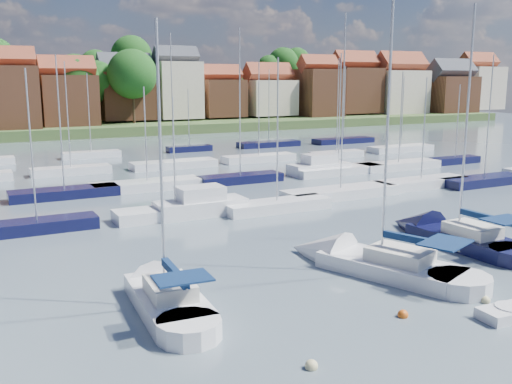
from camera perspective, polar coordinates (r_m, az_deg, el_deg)
ground at (r=64.33m, az=-7.76°, el=1.91°), size 260.00×260.00×0.00m
sailboat_left at (r=27.55m, az=-9.40°, el=-10.05°), size 3.31×10.34×13.92m
sailboat_centre at (r=32.22m, az=10.93°, el=-6.95°), size 7.26×12.21×16.13m
sailboat_navy at (r=38.89m, az=18.62°, el=-4.18°), size 3.37×11.56×15.90m
tender at (r=27.85m, az=24.05°, el=-10.94°), size 2.95×1.49×0.62m
buoy_b at (r=21.68m, az=5.56°, el=-17.16°), size 0.48×0.48×0.48m
buoy_c at (r=26.49m, az=14.47°, el=-12.00°), size 0.47×0.47×0.47m
buoy_d at (r=29.25m, az=21.94°, el=-10.21°), size 0.44×0.44×0.44m
buoy_e at (r=35.92m, az=14.37°, el=-5.78°), size 0.52×0.52×0.52m
marina_field at (r=60.46m, az=-4.52°, el=1.80°), size 79.62×41.41×15.93m
far_shore_town at (r=154.45m, az=-18.74°, el=8.52°), size 212.46×90.00×22.27m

